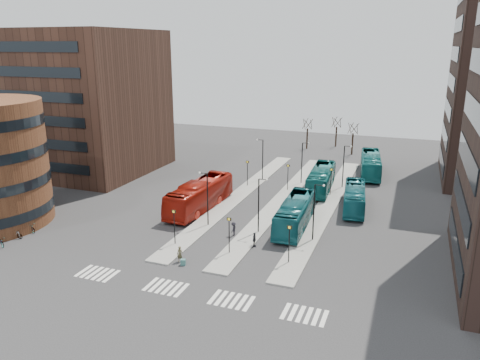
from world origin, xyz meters
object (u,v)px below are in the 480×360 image
(commuter_c, at_px, (234,229))
(bicycle_far, at_px, (30,227))
(bicycle_near, at_px, (0,241))
(teal_bus_a, at_px, (295,213))
(teal_bus_c, at_px, (354,198))
(red_bus, at_px, (200,195))
(teal_bus_b, at_px, (321,179))
(suitcase, at_px, (183,262))
(commuter_a, at_px, (174,218))
(bicycle_mid, at_px, (16,234))
(traveller, at_px, (180,254))
(commuter_b, at_px, (254,240))
(teal_bus_d, at_px, (371,164))

(commuter_c, bearing_deg, bicycle_far, -71.60)
(bicycle_near, bearing_deg, teal_bus_a, -36.71)
(teal_bus_c, height_order, bicycle_near, teal_bus_c)
(red_bus, bearing_deg, teal_bus_c, 23.98)
(teal_bus_a, bearing_deg, teal_bus_b, 87.13)
(suitcase, distance_m, commuter_a, 10.21)
(commuter_c, height_order, bicycle_near, commuter_c)
(teal_bus_c, bearing_deg, suitcase, -127.66)
(bicycle_far, bearing_deg, bicycle_near, -166.09)
(commuter_a, relative_size, bicycle_near, 0.96)
(bicycle_near, relative_size, bicycle_mid, 1.13)
(traveller, bearing_deg, teal_bus_b, 74.75)
(commuter_c, bearing_deg, teal_bus_b, 164.39)
(red_bus, xyz_separation_m, traveller, (4.52, -14.04, -1.04))
(teal_bus_c, xyz_separation_m, commuter_b, (-7.97, -15.19, -0.71))
(teal_bus_b, relative_size, commuter_a, 6.74)
(traveller, bearing_deg, commuter_c, 73.63)
(teal_bus_b, bearing_deg, teal_bus_a, -93.57)
(suitcase, distance_m, teal_bus_a, 14.96)
(suitcase, bearing_deg, teal_bus_b, 58.29)
(bicycle_mid, bearing_deg, commuter_b, -82.23)
(teal_bus_b, bearing_deg, commuter_a, -127.72)
(teal_bus_a, xyz_separation_m, bicycle_near, (-26.91, -15.62, -1.16))
(teal_bus_c, bearing_deg, bicycle_near, -149.95)
(bicycle_mid, bearing_deg, traveller, -94.51)
(traveller, bearing_deg, commuter_b, 47.60)
(red_bus, distance_m, bicycle_far, 19.60)
(bicycle_mid, distance_m, bicycle_far, 2.00)
(teal_bus_d, distance_m, bicycle_mid, 50.98)
(commuter_a, height_order, commuter_c, commuter_a)
(teal_bus_d, xyz_separation_m, bicycle_mid, (-32.63, -39.15, -1.21))
(bicycle_far, bearing_deg, teal_bus_a, -52.71)
(teal_bus_a, bearing_deg, commuter_a, -164.29)
(teal_bus_a, height_order, commuter_a, teal_bus_a)
(bicycle_mid, xyz_separation_m, bicycle_far, (0.00, 2.00, 0.02))
(teal_bus_d, bearing_deg, commuter_b, -111.17)
(teal_bus_d, relative_size, bicycle_near, 6.65)
(commuter_b, bearing_deg, bicycle_mid, 93.35)
(bicycle_far, bearing_deg, teal_bus_c, -44.13)
(commuter_b, relative_size, bicycle_mid, 0.94)
(teal_bus_b, relative_size, bicycle_near, 6.48)
(teal_bus_a, height_order, bicycle_far, teal_bus_a)
(commuter_b, bearing_deg, commuter_a, 65.04)
(teal_bus_a, height_order, teal_bus_c, teal_bus_a)
(traveller, xyz_separation_m, bicycle_near, (-18.88, -3.21, -0.30))
(suitcase, height_order, bicycle_mid, bicycle_mid)
(teal_bus_d, bearing_deg, traveller, -116.68)
(teal_bus_a, relative_size, commuter_a, 6.68)
(traveller, xyz_separation_m, commuter_c, (2.44, 7.72, -0.02))
(teal_bus_d, bearing_deg, commuter_a, -128.82)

